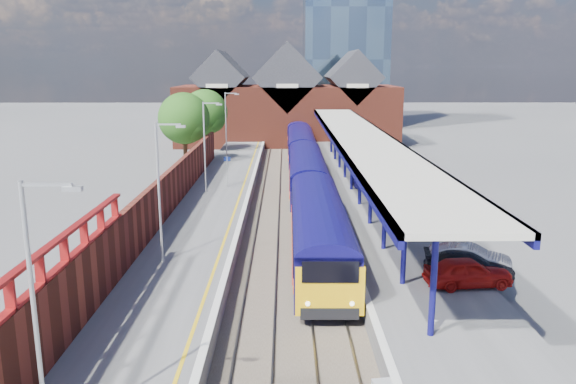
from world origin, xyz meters
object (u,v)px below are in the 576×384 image
(lamp_post_a, at_px, (39,301))
(platform_sign, at_px, (227,166))
(lamp_post_c, at_px, (206,141))
(lamp_post_d, at_px, (227,121))
(parked_car_red, at_px, (468,272))
(train, at_px, (303,156))
(parked_car_blue, at_px, (379,182))
(parked_car_silver, at_px, (469,258))
(parked_car_dark, at_px, (469,265))
(lamp_post_b, at_px, (161,184))

(lamp_post_a, distance_m, platform_sign, 32.11)
(lamp_post_c, height_order, lamp_post_d, same)
(platform_sign, xyz_separation_m, parked_car_red, (12.84, -21.31, -1.03))
(lamp_post_a, height_order, platform_sign, lamp_post_a)
(train, bearing_deg, parked_car_blue, -60.27)
(platform_sign, distance_m, parked_car_silver, 23.66)
(platform_sign, xyz_separation_m, parked_car_dark, (13.24, -20.18, -1.10))
(lamp_post_c, distance_m, parked_car_dark, 23.57)
(lamp_post_a, bearing_deg, parked_car_silver, 40.30)
(lamp_post_b, relative_size, parked_car_blue, 1.66)
(lamp_post_c, bearing_deg, train, 54.93)
(lamp_post_d, distance_m, parked_car_blue, 20.42)
(train, xyz_separation_m, lamp_post_d, (-7.86, 4.81, 2.87))
(lamp_post_d, height_order, parked_car_dark, lamp_post_d)
(lamp_post_a, height_order, parked_car_red, lamp_post_a)
(parked_car_silver, bearing_deg, lamp_post_a, 150.10)
(parked_car_red, bearing_deg, lamp_post_d, 16.09)
(lamp_post_a, relative_size, parked_car_blue, 1.66)
(train, bearing_deg, lamp_post_c, -125.07)
(train, relative_size, parked_car_blue, 15.59)
(lamp_post_d, distance_m, parked_car_silver, 36.71)
(lamp_post_b, bearing_deg, platform_sign, 85.67)
(train, relative_size, parked_car_silver, 16.86)
(train, bearing_deg, parked_car_silver, -76.23)
(platform_sign, bearing_deg, train, 54.76)
(lamp_post_d, height_order, parked_car_red, lamp_post_d)
(lamp_post_d, height_order, parked_car_blue, lamp_post_d)
(parked_car_red, height_order, parked_car_dark, parked_car_red)
(parked_car_dark, bearing_deg, parked_car_red, 170.66)
(lamp_post_d, bearing_deg, parked_car_red, -68.09)
(lamp_post_b, xyz_separation_m, parked_car_blue, (13.59, 17.15, -3.40))
(lamp_post_a, xyz_separation_m, lamp_post_c, (0.00, 30.00, 0.00))
(lamp_post_a, distance_m, lamp_post_b, 14.00)
(lamp_post_c, xyz_separation_m, lamp_post_d, (0.00, 16.00, 0.00))
(lamp_post_a, xyz_separation_m, lamp_post_b, (0.00, 14.00, 0.00))
(parked_car_dark, bearing_deg, lamp_post_c, 49.03)
(train, bearing_deg, parked_car_red, -78.25)
(train, xyz_separation_m, lamp_post_a, (-7.86, -41.19, 2.87))
(lamp_post_d, relative_size, parked_car_blue, 1.66)
(lamp_post_a, bearing_deg, parked_car_blue, 66.43)
(train, height_order, lamp_post_b, lamp_post_b)
(lamp_post_c, height_order, parked_car_blue, lamp_post_c)
(lamp_post_d, relative_size, parked_car_red, 1.81)
(lamp_post_c, bearing_deg, lamp_post_d, 90.00)
(lamp_post_b, relative_size, parked_car_dark, 1.71)
(lamp_post_b, height_order, parked_car_blue, lamp_post_b)
(train, distance_m, parked_car_silver, 29.44)
(parked_car_red, bearing_deg, platform_sign, 25.25)
(lamp_post_b, distance_m, parked_car_blue, 22.15)
(parked_car_silver, bearing_deg, platform_sign, 54.64)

